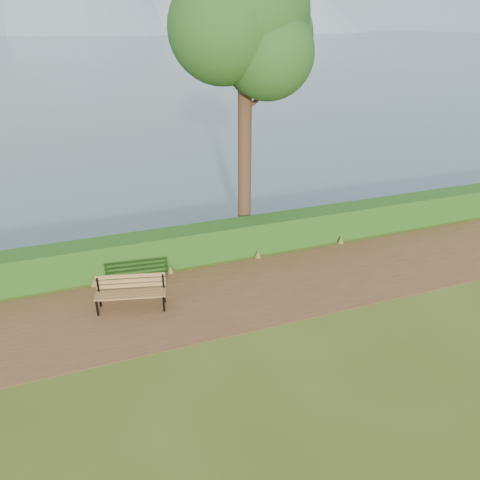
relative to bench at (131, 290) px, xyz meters
name	(u,v)px	position (x,y,z in m)	size (l,w,h in m)	color
ground	(231,301)	(2.40, -0.63, -0.49)	(140.00, 140.00, 0.00)	#445618
path	(227,295)	(2.40, -0.33, -0.49)	(40.00, 3.40, 0.01)	brown
hedge	(202,243)	(2.40, 1.97, 0.01)	(32.00, 0.85, 1.00)	#174212
water	(56,39)	(2.40, 259.37, -0.49)	(700.00, 510.00, 0.00)	#455B6F
bench	(131,290)	(0.00, 0.00, 0.00)	(1.77, 0.89, 0.85)	black
tree	(245,21)	(4.04, 2.69, 6.04)	(4.38, 3.67, 8.79)	#352015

